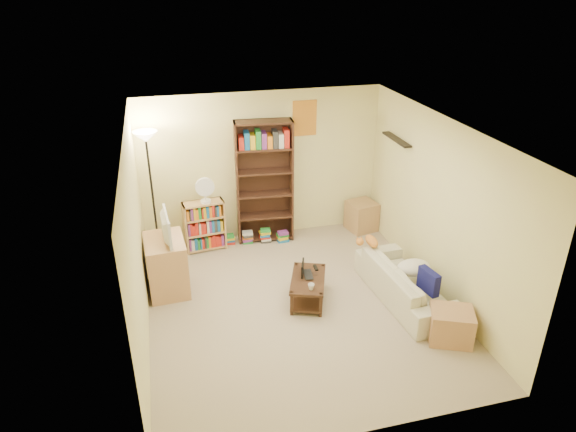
{
  "coord_description": "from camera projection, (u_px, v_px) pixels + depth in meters",
  "views": [
    {
      "loc": [
        -1.59,
        -5.65,
        4.18
      ],
      "look_at": [
        0.04,
        0.69,
        1.05
      ],
      "focal_mm": 32.0,
      "sensor_mm": 36.0,
      "label": 1
    }
  ],
  "objects": [
    {
      "name": "cream_blanket",
      "position": [
        414.0,
        268.0,
        7.14
      ],
      "size": [
        0.49,
        0.35,
        0.21
      ],
      "primitive_type": "ellipsoid",
      "color": "white",
      "rests_on": "sofa"
    },
    {
      "name": "side_table",
      "position": [
        362.0,
        216.0,
        9.1
      ],
      "size": [
        0.54,
        0.54,
        0.52
      ],
      "primitive_type": "cube",
      "rotation": [
        0.0,
        0.0,
        0.21
      ],
      "color": "tan",
      "rests_on": "ground"
    },
    {
      "name": "television",
      "position": [
        162.0,
        227.0,
        7.03
      ],
      "size": [
        0.71,
        0.18,
        0.4
      ],
      "primitive_type": "imported",
      "rotation": [
        0.0,
        0.0,
        1.63
      ],
      "color": "black",
      "rests_on": "tv_stand"
    },
    {
      "name": "mug",
      "position": [
        311.0,
        287.0,
        6.79
      ],
      "size": [
        0.1,
        0.1,
        0.08
      ],
      "primitive_type": "imported",
      "rotation": [
        0.0,
        0.0,
        -0.06
      ],
      "color": "white",
      "rests_on": "coffee_table"
    },
    {
      "name": "book_stacks",
      "position": [
        257.0,
        237.0,
        8.72
      ],
      "size": [
        1.08,
        0.29,
        0.24
      ],
      "color": "red",
      "rests_on": "ground"
    },
    {
      "name": "laptop",
      "position": [
        311.0,
        274.0,
        7.12
      ],
      "size": [
        0.33,
        0.25,
        0.02
      ],
      "primitive_type": "imported",
      "rotation": [
        0.0,
        0.0,
        1.44
      ],
      "color": "black",
      "rests_on": "coffee_table"
    },
    {
      "name": "tv_remote",
      "position": [
        316.0,
        268.0,
        7.29
      ],
      "size": [
        0.05,
        0.15,
        0.02
      ],
      "primitive_type": "cube",
      "rotation": [
        0.0,
        0.0,
        -0.05
      ],
      "color": "black",
      "rests_on": "coffee_table"
    },
    {
      "name": "navy_pillow",
      "position": [
        429.0,
        281.0,
        6.73
      ],
      "size": [
        0.16,
        0.36,
        0.31
      ],
      "primitive_type": "cube",
      "rotation": [
        0.0,
        0.0,
        1.74
      ],
      "color": "navy",
      "rests_on": "sofa"
    },
    {
      "name": "tv_stand",
      "position": [
        167.0,
        265.0,
        7.29
      ],
      "size": [
        0.58,
        0.79,
        0.81
      ],
      "primitive_type": "cube",
      "rotation": [
        0.0,
        0.0,
        0.06
      ],
      "color": "tan",
      "rests_on": "ground"
    },
    {
      "name": "floor_lamp",
      "position": [
        148.0,
        159.0,
        7.56
      ],
      "size": [
        0.36,
        0.36,
        2.1
      ],
      "color": "black",
      "rests_on": "ground"
    },
    {
      "name": "room",
      "position": [
        299.0,
        198.0,
        6.41
      ],
      "size": [
        4.5,
        4.54,
        2.52
      ],
      "color": "tan",
      "rests_on": "ground"
    },
    {
      "name": "sofa",
      "position": [
        406.0,
        282.0,
        7.15
      ],
      "size": [
        1.91,
        0.96,
        0.53
      ],
      "primitive_type": "imported",
      "rotation": [
        0.0,
        0.0,
        1.64
      ],
      "color": "beige",
      "rests_on": "ground"
    },
    {
      "name": "end_cabinet",
      "position": [
        451.0,
        325.0,
        6.36
      ],
      "size": [
        0.64,
        0.6,
        0.43
      ],
      "primitive_type": "cube",
      "rotation": [
        0.0,
        0.0,
        -0.41
      ],
      "color": "tan",
      "rests_on": "ground"
    },
    {
      "name": "tall_bookshelf",
      "position": [
        264.0,
        179.0,
        8.42
      ],
      "size": [
        0.96,
        0.4,
        2.07
      ],
      "rotation": [
        0.0,
        0.0,
        -0.09
      ],
      "color": "#45281A",
      "rests_on": "ground"
    },
    {
      "name": "desk_fan",
      "position": [
        205.0,
        189.0,
        8.07
      ],
      "size": [
        0.3,
        0.17,
        0.43
      ],
      "color": "white",
      "rests_on": "short_bookshelf"
    },
    {
      "name": "laptop_screen",
      "position": [
        303.0,
        268.0,
        7.09
      ],
      "size": [
        0.1,
        0.26,
        0.18
      ],
      "primitive_type": "cube",
      "rotation": [
        0.0,
        0.0,
        -0.35
      ],
      "color": "white",
      "rests_on": "laptop"
    },
    {
      "name": "tabby_cat",
      "position": [
        370.0,
        241.0,
        7.53
      ],
      "size": [
        0.42,
        0.17,
        0.14
      ],
      "color": "orange",
      "rests_on": "sofa"
    },
    {
      "name": "coffee_table",
      "position": [
        308.0,
        287.0,
        7.12
      ],
      "size": [
        0.71,
        0.92,
        0.36
      ],
      "rotation": [
        0.0,
        0.0,
        -0.35
      ],
      "color": "#3C2617",
      "rests_on": "ground"
    },
    {
      "name": "short_bookshelf",
      "position": [
        205.0,
        226.0,
        8.38
      ],
      "size": [
        0.68,
        0.34,
        0.85
      ],
      "rotation": [
        0.0,
        0.0,
        0.11
      ],
      "color": "tan",
      "rests_on": "ground"
    }
  ]
}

